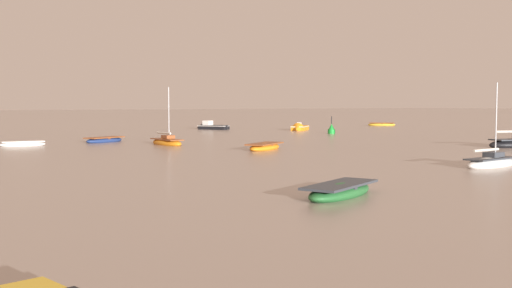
# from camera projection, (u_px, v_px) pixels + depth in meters

# --- Properties ---
(sailboat_moored_0) EXTENTS (1.62, 4.84, 5.38)m
(sailboat_moored_0) POSITION_uv_depth(u_px,v_px,m) (167.00, 142.00, 55.19)
(sailboat_moored_0) COLOR orange
(sailboat_moored_0) RESTS_ON ground
(sailboat_moored_2) EXTENTS (4.69, 1.84, 5.13)m
(sailboat_moored_2) POSITION_uv_depth(u_px,v_px,m) (491.00, 163.00, 36.08)
(sailboat_moored_2) COLOR white
(sailboat_moored_2) RESTS_ON ground
(rowboat_moored_1) EXTENTS (4.72, 3.18, 0.71)m
(rowboat_moored_1) POSITION_uv_depth(u_px,v_px,m) (340.00, 191.00, 24.45)
(rowboat_moored_1) COLOR #23602D
(rowboat_moored_1) RESTS_ON ground
(rowboat_moored_2) EXTENTS (4.78, 3.83, 0.73)m
(rowboat_moored_2) POSITION_uv_depth(u_px,v_px,m) (265.00, 147.00, 49.44)
(rowboat_moored_2) COLOR orange
(rowboat_moored_2) RESTS_ON ground
(rowboat_moored_4) EXTENTS (3.91, 1.54, 0.61)m
(rowboat_moored_4) POSITION_uv_depth(u_px,v_px,m) (23.00, 144.00, 53.65)
(rowboat_moored_4) COLOR white
(rowboat_moored_4) RESTS_ON ground
(motorboat_moored_0) EXTENTS (3.96, 5.16, 1.89)m
(motorboat_moored_0) POSITION_uv_depth(u_px,v_px,m) (209.00, 127.00, 88.97)
(motorboat_moored_0) COLOR black
(motorboat_moored_0) RESTS_ON ground
(rowboat_moored_5) EXTENTS (4.38, 4.19, 0.71)m
(rowboat_moored_5) POSITION_uv_depth(u_px,v_px,m) (382.00, 125.00, 104.04)
(rowboat_moored_5) COLOR gold
(rowboat_moored_5) RESTS_ON ground
(motorboat_moored_2) EXTENTS (4.95, 4.72, 1.74)m
(motorboat_moored_2) POSITION_uv_depth(u_px,v_px,m) (299.00, 129.00, 85.41)
(motorboat_moored_2) COLOR orange
(motorboat_moored_2) RESTS_ON ground
(rowboat_moored_7) EXTENTS (4.64, 3.26, 0.70)m
(rowboat_moored_7) POSITION_uv_depth(u_px,v_px,m) (104.00, 140.00, 59.06)
(rowboat_moored_7) COLOR navy
(rowboat_moored_7) RESTS_ON ground
(channel_buoy) EXTENTS (0.90, 0.90, 2.30)m
(channel_buoy) POSITION_uv_depth(u_px,v_px,m) (332.00, 130.00, 76.13)
(channel_buoy) COLOR #198C2D
(channel_buoy) RESTS_ON ground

